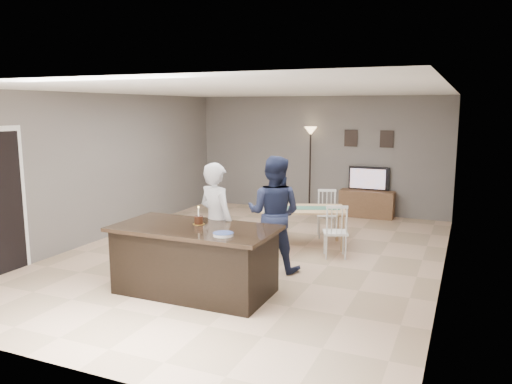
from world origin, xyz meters
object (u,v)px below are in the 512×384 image
at_px(television, 368,179).
at_px(woman, 216,222).
at_px(tv_console, 367,204).
at_px(man, 274,214).
at_px(birthday_cake, 199,220).
at_px(kitchen_island, 195,259).
at_px(floor_lamp, 310,146).
at_px(dining_table, 303,215).
at_px(plate_stack, 223,234).

height_order(television, woman, woman).
relative_size(tv_console, woman, 0.71).
height_order(tv_console, man, man).
bearing_deg(birthday_cake, kitchen_island, -84.05).
relative_size(television, man, 0.52).
xyz_separation_m(woman, floor_lamp, (-0.18, 5.04, 0.71)).
relative_size(television, birthday_cake, 3.73).
bearing_deg(tv_console, dining_table, -101.70).
xyz_separation_m(tv_console, woman, (-1.16, -5.02, 0.55)).
height_order(man, plate_stack, man).
bearing_deg(man, plate_stack, 85.29).
bearing_deg(birthday_cake, television, 77.53).
relative_size(dining_table, floor_lamp, 1.02).
height_order(birthday_cake, dining_table, birthday_cake).
distance_m(kitchen_island, woman, 0.68).
distance_m(birthday_cake, dining_table, 2.68).
height_order(kitchen_island, tv_console, kitchen_island).
height_order(man, dining_table, man).
relative_size(plate_stack, dining_table, 0.12).
bearing_deg(dining_table, birthday_cake, -124.63).
relative_size(tv_console, plate_stack, 4.73).
distance_m(television, birthday_cake, 5.63).
xyz_separation_m(television, plate_stack, (-0.63, -5.92, 0.06)).
relative_size(woman, dining_table, 0.83).
xyz_separation_m(kitchen_island, dining_table, (0.61, 2.72, 0.12)).
bearing_deg(plate_stack, kitchen_island, 154.06).
distance_m(kitchen_island, man, 1.50).
xyz_separation_m(tv_console, television, (0.00, 0.07, 0.56)).
height_order(tv_console, plate_stack, plate_stack).
relative_size(plate_stack, floor_lamp, 0.13).
bearing_deg(tv_console, kitchen_island, -102.16).
bearing_deg(television, plate_stack, 83.89).
bearing_deg(plate_stack, woman, 122.72).
bearing_deg(television, kitchen_island, 77.99).
relative_size(kitchen_island, television, 2.35).
relative_size(television, plate_stack, 3.60).
bearing_deg(woman, kitchen_island, 108.05).
distance_m(kitchen_island, dining_table, 2.79).
height_order(kitchen_island, birthday_cake, birthday_cake).
bearing_deg(tv_console, television, 90.00).
relative_size(kitchen_island, tv_console, 1.79).
xyz_separation_m(man, floor_lamp, (-0.76, 4.29, 0.68)).
height_order(tv_console, birthday_cake, birthday_cake).
bearing_deg(floor_lamp, birthday_cake, -88.60).
xyz_separation_m(birthday_cake, plate_stack, (0.58, -0.42, -0.04)).
distance_m(man, dining_table, 1.45).
distance_m(kitchen_island, plate_stack, 0.78).
bearing_deg(man, floor_lamp, -82.82).
relative_size(kitchen_island, floor_lamp, 1.07).
height_order(kitchen_island, man, man).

